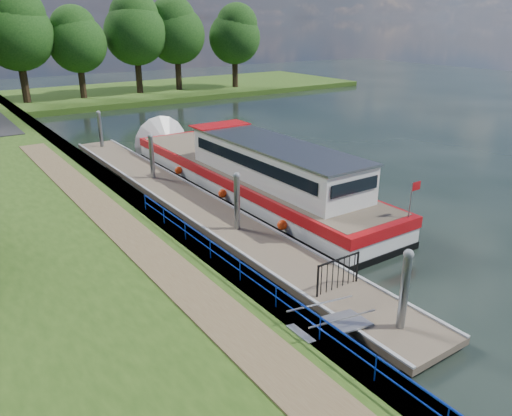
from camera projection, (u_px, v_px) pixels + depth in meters
ground at (386, 330)px, 15.35m from camera, size 160.00×160.00×0.00m
bank_edge at (127, 198)px, 25.41m from camera, size 1.10×90.00×0.78m
far_bank at (130, 93)px, 61.62m from camera, size 60.00×18.00×0.60m
footpath at (146, 249)px, 18.89m from camera, size 1.60×40.00×0.05m
blue_fence at (257, 278)px, 15.73m from camera, size 0.04×18.04×0.72m
pontoon at (190, 203)px, 25.29m from camera, size 2.50×30.00×0.56m
mooring_piles at (189, 183)px, 24.90m from camera, size 0.30×27.30×3.55m
gangway at (331, 325)px, 14.53m from camera, size 2.58×1.00×0.92m
gate_panel at (338, 269)px, 16.63m from camera, size 1.85×0.05×1.15m
barge at (242, 172)px, 27.36m from camera, size 4.36×21.15×4.78m
horizon_trees at (4, 29)px, 49.14m from camera, size 54.38×10.03×12.87m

